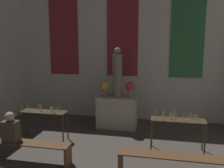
{
  "coord_description": "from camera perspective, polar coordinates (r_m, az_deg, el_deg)",
  "views": [
    {
      "loc": [
        1.39,
        1.2,
        2.71
      ],
      "look_at": [
        0.0,
        7.9,
        1.52
      ],
      "focal_mm": 40.0,
      "sensor_mm": 36.0,
      "label": 1
    }
  ],
  "objects": [
    {
      "name": "candle_rack_left",
      "position": [
        7.12,
        -15.37,
        -6.91
      ],
      "size": [
        1.31,
        0.4,
        1.01
      ],
      "color": "#473823",
      "rests_on": "ground_plane"
    },
    {
      "name": "altar",
      "position": [
        7.94,
        1.19,
        -6.35
      ],
      "size": [
        1.22,
        0.7,
        0.99
      ],
      "color": "#BCB29E",
      "rests_on": "ground_plane"
    },
    {
      "name": "person_seated",
      "position": [
        6.14,
        -22.18,
        -9.35
      ],
      "size": [
        0.36,
        0.24,
        0.68
      ],
      "color": "#4C4238",
      "rests_on": "pew_back_left"
    },
    {
      "name": "statue",
      "position": [
        7.69,
        1.22,
        2.32
      ],
      "size": [
        0.29,
        0.29,
        1.52
      ],
      "color": "gray",
      "rests_on": "altar"
    },
    {
      "name": "pew_back_left",
      "position": [
        6.17,
        -20.14,
        -13.28
      ],
      "size": [
        2.32,
        0.36,
        0.47
      ],
      "color": "brown",
      "rests_on": "ground_plane"
    },
    {
      "name": "flower_vase_left",
      "position": [
        7.83,
        -1.64,
        -0.57
      ],
      "size": [
        0.28,
        0.28,
        0.49
      ],
      "color": "#937A5B",
      "rests_on": "altar"
    },
    {
      "name": "wall_back",
      "position": [
        8.62,
        2.47,
        7.8
      ],
      "size": [
        7.75,
        0.16,
        4.75
      ],
      "color": "silver",
      "rests_on": "ground_plane"
    },
    {
      "name": "candle_rack_right",
      "position": [
        6.38,
        14.79,
        -8.82
      ],
      "size": [
        1.31,
        0.4,
        1.0
      ],
      "color": "#473823",
      "rests_on": "ground_plane"
    },
    {
      "name": "flower_vase_right",
      "position": [
        7.69,
        4.11,
        -0.79
      ],
      "size": [
        0.28,
        0.28,
        0.49
      ],
      "color": "#937A5B",
      "rests_on": "altar"
    },
    {
      "name": "pew_back_right",
      "position": [
        5.34,
        14.55,
        -16.73
      ],
      "size": [
        2.32,
        0.36,
        0.47
      ],
      "color": "brown",
      "rests_on": "ground_plane"
    }
  ]
}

